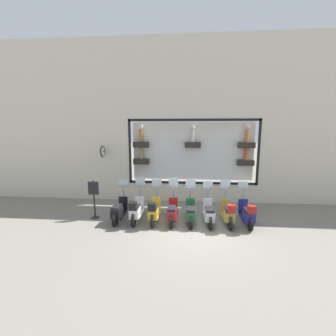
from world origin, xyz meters
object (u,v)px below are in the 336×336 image
(scooter_white_6, at_px, (136,210))
(scooter_black_7, at_px, (119,211))
(scooter_red_4, at_px, (172,212))
(scooter_yellow_5, at_px, (154,211))
(shop_sign_post, at_px, (94,198))
(scooter_olive_1, at_px, (228,213))
(scooter_silver_2, at_px, (209,213))
(scooter_green_3, at_px, (191,213))
(scooter_navy_0, at_px, (247,214))

(scooter_white_6, bearing_deg, scooter_black_7, 85.92)
(scooter_red_4, height_order, scooter_white_6, scooter_white_6)
(scooter_yellow_5, xyz_separation_m, shop_sign_post, (0.23, 2.57, 0.40))
(scooter_olive_1, distance_m, scooter_red_4, 2.20)
(scooter_olive_1, bearing_deg, scooter_yellow_5, 90.10)
(scooter_olive_1, height_order, scooter_black_7, scooter_olive_1)
(scooter_olive_1, xyz_separation_m, scooter_black_7, (0.05, 4.39, -0.06))
(scooter_yellow_5, height_order, shop_sign_post, shop_sign_post)
(shop_sign_post, bearing_deg, scooter_silver_2, -92.11)
(scooter_green_3, height_order, shop_sign_post, scooter_green_3)
(shop_sign_post, bearing_deg, scooter_yellow_5, -95.21)
(scooter_navy_0, bearing_deg, scooter_silver_2, 87.71)
(scooter_navy_0, relative_size, scooter_black_7, 1.00)
(scooter_green_3, relative_size, scooter_yellow_5, 1.00)
(scooter_silver_2, relative_size, scooter_yellow_5, 1.00)
(scooter_silver_2, relative_size, scooter_red_4, 1.00)
(scooter_navy_0, xyz_separation_m, scooter_red_4, (0.06, 2.93, -0.04))
(scooter_yellow_5, relative_size, scooter_black_7, 1.00)
(scooter_olive_1, distance_m, scooter_yellow_5, 2.93)
(scooter_white_6, bearing_deg, scooter_red_4, -87.75)
(scooter_white_6, xyz_separation_m, shop_sign_post, (0.23, 1.84, 0.39))
(scooter_yellow_5, bearing_deg, scooter_silver_2, -88.48)
(scooter_black_7, distance_m, shop_sign_post, 1.21)
(scooter_white_6, bearing_deg, scooter_navy_0, -90.07)
(scooter_navy_0, xyz_separation_m, scooter_white_6, (0.01, 4.39, 0.01))
(scooter_yellow_5, bearing_deg, scooter_olive_1, -89.90)
(scooter_navy_0, distance_m, scooter_black_7, 5.12)
(scooter_navy_0, height_order, scooter_olive_1, scooter_olive_1)
(scooter_olive_1, relative_size, scooter_silver_2, 1.00)
(scooter_black_7, bearing_deg, shop_sign_post, 80.93)
(scooter_red_4, relative_size, scooter_black_7, 1.00)
(scooter_white_6, bearing_deg, scooter_silver_2, -88.96)
(scooter_green_3, xyz_separation_m, scooter_black_7, (-0.00, 2.93, -0.00))
(shop_sign_post, bearing_deg, scooter_black_7, -99.07)
(scooter_white_6, height_order, scooter_black_7, scooter_white_6)
(scooter_yellow_5, distance_m, shop_sign_post, 2.61)
(scooter_yellow_5, distance_m, scooter_white_6, 0.73)
(scooter_white_6, distance_m, scooter_black_7, 0.74)
(scooter_silver_2, height_order, scooter_black_7, scooter_black_7)
(scooter_yellow_5, xyz_separation_m, scooter_white_6, (0.01, 0.73, 0.01))
(scooter_navy_0, bearing_deg, scooter_olive_1, 89.58)
(scooter_olive_1, xyz_separation_m, scooter_green_3, (0.05, 1.46, -0.06))
(scooter_silver_2, xyz_separation_m, scooter_black_7, (-0.00, 3.66, -0.00))
(scooter_red_4, distance_m, shop_sign_post, 3.34)
(scooter_white_6, bearing_deg, scooter_olive_1, -90.00)
(scooter_black_7, bearing_deg, scooter_navy_0, -90.64)
(shop_sign_post, bearing_deg, scooter_red_4, -92.97)
(scooter_green_3, bearing_deg, scooter_navy_0, -91.56)
(scooter_green_3, height_order, scooter_white_6, scooter_white_6)
(scooter_yellow_5, distance_m, scooter_black_7, 1.47)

